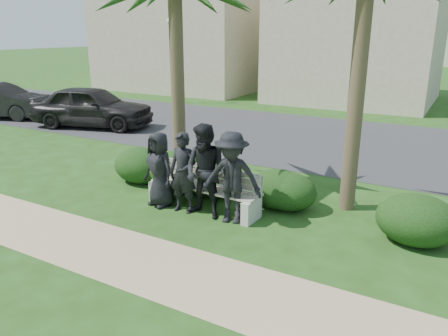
{
  "coord_description": "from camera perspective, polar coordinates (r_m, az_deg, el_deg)",
  "views": [
    {
      "loc": [
        4.74,
        -6.71,
        3.64
      ],
      "look_at": [
        0.36,
        1.0,
        0.85
      ],
      "focal_mm": 35.0,
      "sensor_mm": 36.0,
      "label": 1
    }
  ],
  "objects": [
    {
      "name": "stucco_bldg_left",
      "position": [
        29.84,
        -4.72,
        17.45
      ],
      "size": [
        10.4,
        8.4,
        7.3
      ],
      "color": "tan",
      "rests_on": "ground"
    },
    {
      "name": "street_lamp",
      "position": [
        23.22,
        -6.94,
        15.62
      ],
      "size": [
        0.36,
        0.36,
        4.29
      ],
      "color": "black",
      "rests_on": "ground"
    },
    {
      "name": "hedge_a",
      "position": [
        11.12,
        -10.88,
        0.5
      ],
      "size": [
        1.38,
        1.14,
        0.9
      ],
      "primitive_type": "ellipsoid",
      "color": "black",
      "rests_on": "ground"
    },
    {
      "name": "footpath",
      "position": [
        7.73,
        -12.92,
        -11.09
      ],
      "size": [
        30.0,
        1.6,
        0.01
      ],
      "primitive_type": "cube",
      "color": "tan",
      "rests_on": "ground"
    },
    {
      "name": "ground",
      "position": [
        8.98,
        -5.19,
        -6.51
      ],
      "size": [
        160.0,
        160.0,
        0.0
      ],
      "primitive_type": "plane",
      "color": "#244212",
      "rests_on": "ground"
    },
    {
      "name": "hedge_b",
      "position": [
        10.6,
        -6.38,
        -0.1
      ],
      "size": [
        1.41,
        1.16,
        0.92
      ],
      "primitive_type": "ellipsoid",
      "color": "black",
      "rests_on": "ground"
    },
    {
      "name": "stucco_bldg_right",
      "position": [
        25.36,
        17.29,
        16.77
      ],
      "size": [
        8.4,
        8.4,
        7.3
      ],
      "color": "tan",
      "rests_on": "ground"
    },
    {
      "name": "hedge_extra",
      "position": [
        9.43,
        7.12,
        -2.59
      ],
      "size": [
        1.3,
        1.08,
        0.85
      ],
      "primitive_type": "ellipsoid",
      "color": "black",
      "rests_on": "ground"
    },
    {
      "name": "park_bench",
      "position": [
        9.27,
        -2.66,
        -3.01
      ],
      "size": [
        2.55,
        0.69,
        0.88
      ],
      "rotation": [
        0.0,
        0.0,
        -0.05
      ],
      "color": "#9E9584",
      "rests_on": "ground"
    },
    {
      "name": "hedge_e",
      "position": [
        9.37,
        8.3,
        -2.87
      ],
      "size": [
        1.26,
        1.04,
        0.82
      ],
      "primitive_type": "ellipsoid",
      "color": "black",
      "rests_on": "ground"
    },
    {
      "name": "man_c",
      "position": [
        8.68,
        -2.4,
        -0.5
      ],
      "size": [
        0.98,
        0.79,
        1.92
      ],
      "primitive_type": "imported",
      "rotation": [
        0.0,
        0.0,
        -0.07
      ],
      "color": "black",
      "rests_on": "ground"
    },
    {
      "name": "man_b",
      "position": [
        9.02,
        -5.36,
        -0.63
      ],
      "size": [
        0.65,
        0.46,
        1.7
      ],
      "primitive_type": "imported",
      "rotation": [
        0.0,
        0.0,
        0.09
      ],
      "color": "black",
      "rests_on": "ground"
    },
    {
      "name": "man_d",
      "position": [
        8.45,
        1.0,
        -1.32
      ],
      "size": [
        1.31,
        0.94,
        1.83
      ],
      "primitive_type": "imported",
      "rotation": [
        0.0,
        0.0,
        0.24
      ],
      "color": "black",
      "rests_on": "ground"
    },
    {
      "name": "hedge_f",
      "position": [
        8.51,
        23.9,
        -6.04
      ],
      "size": [
        1.42,
        1.17,
        0.92
      ],
      "primitive_type": "ellipsoid",
      "color": "black",
      "rests_on": "ground"
    },
    {
      "name": "hedge_d",
      "position": [
        10.06,
        -0.78,
        -1.16
      ],
      "size": [
        1.3,
        1.08,
        0.85
      ],
      "primitive_type": "ellipsoid",
      "color": "black",
      "rests_on": "ground"
    },
    {
      "name": "hedge_c",
      "position": [
        10.09,
        -2.11,
        -1.54
      ],
      "size": [
        1.08,
        0.89,
        0.71
      ],
      "primitive_type": "ellipsoid",
      "color": "black",
      "rests_on": "ground"
    },
    {
      "name": "asphalt_street",
      "position": [
        15.87,
        11.46,
        3.86
      ],
      "size": [
        160.0,
        8.0,
        0.01
      ],
      "primitive_type": "cube",
      "color": "#2D2D30",
      "rests_on": "ground"
    },
    {
      "name": "car_a",
      "position": [
        18.03,
        -16.88,
        7.69
      ],
      "size": [
        5.09,
        3.18,
        1.62
      ],
      "primitive_type": "imported",
      "rotation": [
        0.0,
        0.0,
        1.86
      ],
      "color": "black",
      "rests_on": "ground"
    },
    {
      "name": "man_a",
      "position": [
        9.41,
        -8.44,
        -0.18
      ],
      "size": [
        0.9,
        0.69,
        1.63
      ],
      "primitive_type": "imported",
      "rotation": [
        0.0,
        0.0,
        -0.24
      ],
      "color": "black",
      "rests_on": "ground"
    }
  ]
}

